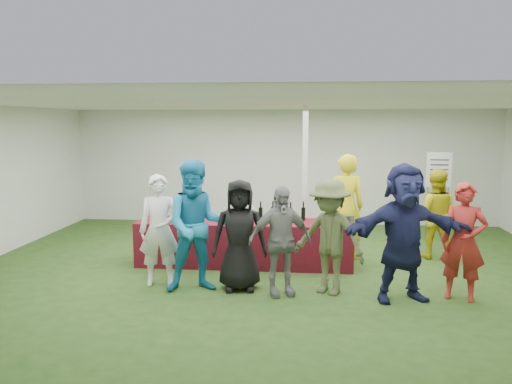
# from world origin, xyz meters

# --- Properties ---
(ground) EXTENTS (60.00, 60.00, 0.00)m
(ground) POSITION_xyz_m (0.00, 0.00, 0.00)
(ground) COLOR #284719
(ground) RESTS_ON ground
(tent) EXTENTS (10.00, 10.00, 10.00)m
(tent) POSITION_xyz_m (0.50, 1.20, 1.35)
(tent) COLOR white
(tent) RESTS_ON ground
(serving_table) EXTENTS (3.60, 0.80, 0.75)m
(serving_table) POSITION_xyz_m (-0.51, 0.36, 0.38)
(serving_table) COLOR maroon
(serving_table) RESTS_ON ground
(wine_bottles) EXTENTS (0.79, 0.15, 0.32)m
(wine_bottles) POSITION_xyz_m (0.11, 0.50, 0.87)
(wine_bottles) COLOR black
(wine_bottles) RESTS_ON serving_table
(wine_glasses) EXTENTS (1.17, 0.13, 0.16)m
(wine_glasses) POSITION_xyz_m (-1.46, 0.09, 0.86)
(wine_glasses) COLOR silver
(wine_glasses) RESTS_ON serving_table
(water_bottle) EXTENTS (0.07, 0.07, 0.23)m
(water_bottle) POSITION_xyz_m (-0.36, 0.44, 0.85)
(water_bottle) COLOR silver
(water_bottle) RESTS_ON serving_table
(bar_towel) EXTENTS (0.25, 0.18, 0.03)m
(bar_towel) POSITION_xyz_m (1.08, 0.41, 0.77)
(bar_towel) COLOR white
(bar_towel) RESTS_ON serving_table
(dump_bucket) EXTENTS (0.26, 0.26, 0.18)m
(dump_bucket) POSITION_xyz_m (1.16, 0.14, 0.84)
(dump_bucket) COLOR slate
(dump_bucket) RESTS_ON serving_table
(wine_list_sign) EXTENTS (0.50, 0.03, 1.80)m
(wine_list_sign) POSITION_xyz_m (3.21, 2.56, 1.32)
(wine_list_sign) COLOR slate
(wine_list_sign) RESTS_ON ground
(staff_pourer) EXTENTS (0.74, 0.55, 1.86)m
(staff_pourer) POSITION_xyz_m (1.20, 0.86, 0.93)
(staff_pourer) COLOR yellow
(staff_pourer) RESTS_ON ground
(staff_back) EXTENTS (0.89, 0.76, 1.59)m
(staff_back) POSITION_xyz_m (2.80, 1.12, 0.79)
(staff_back) COLOR gold
(staff_back) RESTS_ON ground
(customer_0) EXTENTS (0.67, 0.51, 1.65)m
(customer_0) POSITION_xyz_m (-1.63, -0.80, 0.82)
(customer_0) COLOR white
(customer_0) RESTS_ON ground
(customer_1) EXTENTS (1.07, 0.93, 1.88)m
(customer_1) POSITION_xyz_m (-1.02, -1.00, 0.94)
(customer_1) COLOR #1A82B5
(customer_1) RESTS_ON ground
(customer_2) EXTENTS (0.84, 0.61, 1.60)m
(customer_2) POSITION_xyz_m (-0.43, -0.91, 0.80)
(customer_2) COLOR black
(customer_2) RESTS_ON ground
(customer_3) EXTENTS (0.98, 0.66, 1.54)m
(customer_3) POSITION_xyz_m (0.17, -1.07, 0.77)
(customer_3) COLOR gray
(customer_3) RESTS_ON ground
(customer_4) EXTENTS (1.21, 1.04, 1.63)m
(customer_4) POSITION_xyz_m (0.85, -0.95, 0.81)
(customer_4) COLOR #4C5630
(customer_4) RESTS_ON ground
(customer_5) EXTENTS (1.82, 0.95, 1.87)m
(customer_5) POSITION_xyz_m (1.82, -1.13, 0.94)
(customer_5) COLOR #191C45
(customer_5) RESTS_ON ground
(customer_6) EXTENTS (0.68, 0.56, 1.61)m
(customer_6) POSITION_xyz_m (2.64, -1.03, 0.80)
(customer_6) COLOR #A52420
(customer_6) RESTS_ON ground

